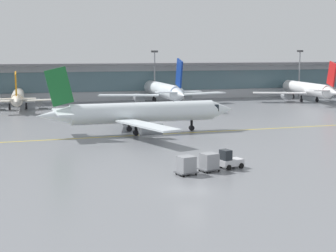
{
  "coord_description": "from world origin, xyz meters",
  "views": [
    {
      "loc": [
        -14.76,
        -43.55,
        12.54
      ],
      "look_at": [
        3.62,
        20.19,
        3.0
      ],
      "focal_mm": 55.46,
      "sensor_mm": 36.0,
      "label": 1
    }
  ],
  "objects_px": {
    "apron_light_mast_2": "(155,73)",
    "gate_airplane_1": "(18,97)",
    "cargo_dolly_trailing": "(186,165)",
    "cargo_dolly_lead": "(209,162)",
    "baggage_tug": "(229,160)",
    "gate_airplane_2": "(163,90)",
    "apron_light_mast_3": "(299,71)",
    "gate_airplane_3": "(307,89)",
    "taxiing_regional_jet": "(141,113)"
  },
  "relations": [
    {
      "from": "apron_light_mast_2",
      "to": "baggage_tug",
      "type": "bearing_deg",
      "value": -98.75
    },
    {
      "from": "cargo_dolly_lead",
      "to": "baggage_tug",
      "type": "bearing_deg",
      "value": -0.0
    },
    {
      "from": "gate_airplane_3",
      "to": "baggage_tug",
      "type": "relative_size",
      "value": 10.93
    },
    {
      "from": "baggage_tug",
      "to": "cargo_dolly_lead",
      "type": "relative_size",
      "value": 1.18
    },
    {
      "from": "gate_airplane_1",
      "to": "cargo_dolly_trailing",
      "type": "xyz_separation_m",
      "value": [
        16.5,
        -69.33,
        -1.54
      ]
    },
    {
      "from": "gate_airplane_3",
      "to": "apron_light_mast_3",
      "type": "height_order",
      "value": "apron_light_mast_3"
    },
    {
      "from": "gate_airplane_1",
      "to": "apron_light_mast_3",
      "type": "bearing_deg",
      "value": -82.43
    },
    {
      "from": "gate_airplane_2",
      "to": "baggage_tug",
      "type": "xyz_separation_m",
      "value": [
        -11.44,
        -68.11,
        -2.45
      ]
    },
    {
      "from": "gate_airplane_2",
      "to": "baggage_tug",
      "type": "distance_m",
      "value": 69.1
    },
    {
      "from": "gate_airplane_2",
      "to": "baggage_tug",
      "type": "relative_size",
      "value": 11.69
    },
    {
      "from": "gate_airplane_3",
      "to": "cargo_dolly_trailing",
      "type": "height_order",
      "value": "gate_airplane_3"
    },
    {
      "from": "gate_airplane_3",
      "to": "baggage_tug",
      "type": "distance_m",
      "value": 81.87
    },
    {
      "from": "gate_airplane_1",
      "to": "cargo_dolly_trailing",
      "type": "distance_m",
      "value": 71.28
    },
    {
      "from": "cargo_dolly_lead",
      "to": "apron_light_mast_3",
      "type": "bearing_deg",
      "value": 39.25
    },
    {
      "from": "gate_airplane_3",
      "to": "taxiing_regional_jet",
      "type": "relative_size",
      "value": 1.0
    },
    {
      "from": "baggage_tug",
      "to": "cargo_dolly_trailing",
      "type": "relative_size",
      "value": 1.18
    },
    {
      "from": "apron_light_mast_2",
      "to": "gate_airplane_1",
      "type": "bearing_deg",
      "value": -163.41
    },
    {
      "from": "cargo_dolly_lead",
      "to": "gate_airplane_2",
      "type": "bearing_deg",
      "value": 63.38
    },
    {
      "from": "gate_airplane_2",
      "to": "cargo_dolly_lead",
      "type": "distance_m",
      "value": 70.26
    },
    {
      "from": "taxiing_regional_jet",
      "to": "cargo_dolly_trailing",
      "type": "bearing_deg",
      "value": -95.85
    },
    {
      "from": "gate_airplane_1",
      "to": "apron_light_mast_2",
      "type": "xyz_separation_m",
      "value": [
        33.89,
        10.1,
        4.49
      ]
    },
    {
      "from": "gate_airplane_3",
      "to": "taxiing_regional_jet",
      "type": "distance_m",
      "value": 65.3
    },
    {
      "from": "baggage_tug",
      "to": "apron_light_mast_3",
      "type": "height_order",
      "value": "apron_light_mast_3"
    },
    {
      "from": "baggage_tug",
      "to": "apron_light_mast_2",
      "type": "distance_m",
      "value": 79.14
    },
    {
      "from": "baggage_tug",
      "to": "cargo_dolly_lead",
      "type": "distance_m",
      "value": 2.68
    },
    {
      "from": "gate_airplane_2",
      "to": "cargo_dolly_trailing",
      "type": "bearing_deg",
      "value": 166.67
    },
    {
      "from": "taxiing_regional_jet",
      "to": "gate_airplane_2",
      "type": "bearing_deg",
      "value": 68.12
    },
    {
      "from": "gate_airplane_2",
      "to": "apron_light_mast_3",
      "type": "distance_m",
      "value": 42.09
    },
    {
      "from": "baggage_tug",
      "to": "cargo_dolly_trailing",
      "type": "distance_m",
      "value": 5.59
    },
    {
      "from": "gate_airplane_3",
      "to": "gate_airplane_2",
      "type": "bearing_deg",
      "value": 91.7
    },
    {
      "from": "apron_light_mast_3",
      "to": "cargo_dolly_trailing",
      "type": "bearing_deg",
      "value": -126.74
    },
    {
      "from": "apron_light_mast_2",
      "to": "gate_airplane_3",
      "type": "bearing_deg",
      "value": -18.44
    },
    {
      "from": "baggage_tug",
      "to": "cargo_dolly_lead",
      "type": "bearing_deg",
      "value": 180.0
    },
    {
      "from": "apron_light_mast_2",
      "to": "taxiing_regional_jet",
      "type": "bearing_deg",
      "value": -106.83
    },
    {
      "from": "gate_airplane_2",
      "to": "apron_light_mast_2",
      "type": "relative_size",
      "value": 2.62
    },
    {
      "from": "cargo_dolly_trailing",
      "to": "apron_light_mast_3",
      "type": "bearing_deg",
      "value": 38.16
    },
    {
      "from": "baggage_tug",
      "to": "apron_light_mast_2",
      "type": "bearing_deg",
      "value": 66.15
    },
    {
      "from": "gate_airplane_1",
      "to": "apron_light_mast_3",
      "type": "relative_size",
      "value": 2.02
    },
    {
      "from": "cargo_dolly_trailing",
      "to": "apron_light_mast_3",
      "type": "height_order",
      "value": "apron_light_mast_3"
    },
    {
      "from": "gate_airplane_2",
      "to": "apron_light_mast_3",
      "type": "height_order",
      "value": "apron_light_mast_3"
    },
    {
      "from": "taxiing_regional_jet",
      "to": "baggage_tug",
      "type": "xyz_separation_m",
      "value": [
        3.52,
        -26.64,
        -2.24
      ]
    },
    {
      "from": "gate_airplane_2",
      "to": "gate_airplane_3",
      "type": "height_order",
      "value": "gate_airplane_2"
    },
    {
      "from": "cargo_dolly_trailing",
      "to": "baggage_tug",
      "type": "bearing_deg",
      "value": -0.0
    },
    {
      "from": "cargo_dolly_lead",
      "to": "apron_light_mast_2",
      "type": "xyz_separation_m",
      "value": [
        14.59,
        78.67,
        6.03
      ]
    },
    {
      "from": "cargo_dolly_lead",
      "to": "apron_light_mast_3",
      "type": "distance_m",
      "value": 94.83
    },
    {
      "from": "gate_airplane_1",
      "to": "gate_airplane_3",
      "type": "height_order",
      "value": "gate_airplane_3"
    },
    {
      "from": "gate_airplane_3",
      "to": "gate_airplane_1",
      "type": "bearing_deg",
      "value": 93.62
    },
    {
      "from": "gate_airplane_1",
      "to": "apron_light_mast_2",
      "type": "bearing_deg",
      "value": -72.22
    },
    {
      "from": "gate_airplane_2",
      "to": "apron_light_mast_2",
      "type": "height_order",
      "value": "apron_light_mast_2"
    },
    {
      "from": "taxiing_regional_jet",
      "to": "cargo_dolly_lead",
      "type": "distance_m",
      "value": 27.43
    }
  ]
}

